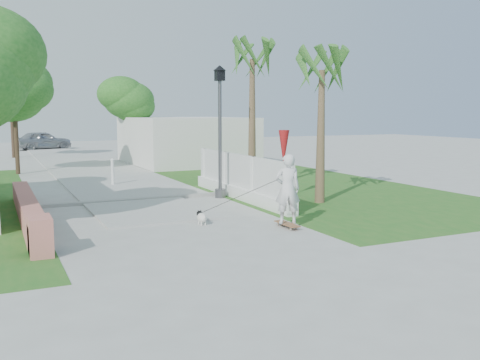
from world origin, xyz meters
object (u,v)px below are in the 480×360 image
skateboarder (247,196)px  dog (202,217)px  patio_umbrella (284,148)px  street_lamp (220,126)px  bollard (113,171)px  parked_car (43,140)px

skateboarder → dog: bearing=-15.7°
patio_umbrella → dog: patio_umbrella is taller
patio_umbrella → street_lamp: bearing=152.2°
patio_umbrella → dog: bearing=-144.9°
bollard → street_lamp: bearing=-59.0°
dog → parked_car: (-1.12, 31.73, 0.53)m
bollard → parked_car: (-0.58, 23.38, 0.14)m
skateboarder → dog: size_ratio=4.16×
street_lamp → parked_car: 28.13m
skateboarder → parked_car: size_ratio=0.51×
street_lamp → dog: bearing=-119.3°
bollard → skateboarder: bearing=-80.5°
parked_car → patio_umbrella: bearing=176.3°
parked_car → street_lamp: bearing=172.9°
patio_umbrella → skateboarder: size_ratio=1.05×
skateboarder → patio_umbrella: bearing=-112.2°
bollard → skateboarder: (1.52, -9.02, 0.20)m
street_lamp → skateboarder: street_lamp is taller
parked_car → skateboarder: bearing=169.9°
dog → patio_umbrella: bearing=34.9°
dog → parked_car: size_ratio=0.12×
street_lamp → dog: street_lamp is taller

